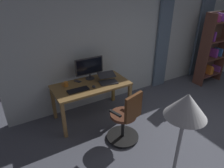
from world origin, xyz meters
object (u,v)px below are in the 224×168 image
at_px(desk, 91,88).
at_px(cell_phone_by_monitor, 78,81).
at_px(computer_mouse, 94,87).
at_px(floor_lamp, 183,125).
at_px(laptop, 108,79).
at_px(office_chair, 126,119).
at_px(mug_coffee, 66,84).
at_px(computer_monitor, 89,67).
at_px(computer_keyboard, 78,90).
at_px(bookshelf, 212,49).

bearing_deg(desk, cell_phone_by_monitor, -53.34).
height_order(computer_mouse, floor_lamp, floor_lamp).
bearing_deg(computer_mouse, floor_lamp, 83.79).
bearing_deg(laptop, office_chair, 90.98).
relative_size(laptop, floor_lamp, 0.22).
xyz_separation_m(laptop, cell_phone_by_monitor, (0.50, -0.31, -0.05)).
relative_size(laptop, mug_coffee, 3.07).
height_order(computer_monitor, cell_phone_by_monitor, computer_monitor).
bearing_deg(mug_coffee, laptop, 163.19).
distance_m(cell_phone_by_monitor, floor_lamp, 2.64).
distance_m(desk, floor_lamp, 2.45).
bearing_deg(mug_coffee, computer_mouse, 144.65).
distance_m(computer_monitor, computer_keyboard, 0.59).
height_order(computer_monitor, floor_lamp, floor_lamp).
bearing_deg(laptop, floor_lamp, 85.43).
bearing_deg(computer_monitor, floor_lamp, 82.48).
height_order(computer_mouse, mug_coffee, mug_coffee).
relative_size(office_chair, mug_coffee, 7.58).
distance_m(desk, computer_monitor, 0.43).
relative_size(desk, floor_lamp, 0.83).
relative_size(desk, computer_keyboard, 3.75).
distance_m(desk, laptop, 0.36).
bearing_deg(computer_mouse, computer_monitor, -104.58).
distance_m(cell_phone_by_monitor, mug_coffee, 0.28).
bearing_deg(computer_mouse, cell_phone_by_monitor, -66.81).
height_order(computer_keyboard, computer_mouse, computer_mouse).
xyz_separation_m(bookshelf, floor_lamp, (3.70, 2.22, 0.52)).
bearing_deg(office_chair, computer_keyboard, 106.31).
relative_size(office_chair, floor_lamp, 0.55).
xyz_separation_m(computer_keyboard, cell_phone_by_monitor, (-0.13, -0.35, -0.01)).
relative_size(desk, cell_phone_by_monitor, 10.02).
bearing_deg(cell_phone_by_monitor, computer_monitor, 150.21).
height_order(desk, cell_phone_by_monitor, cell_phone_by_monitor).
relative_size(cell_phone_by_monitor, bookshelf, 0.08).
height_order(desk, office_chair, office_chair).
bearing_deg(mug_coffee, bookshelf, 176.54).
relative_size(computer_monitor, laptop, 1.49).
relative_size(desk, bookshelf, 0.78).
xyz_separation_m(desk, computer_monitor, (-0.09, -0.25, 0.34)).
relative_size(computer_monitor, computer_keyboard, 1.50).
bearing_deg(computer_monitor, computer_mouse, 75.42).
bearing_deg(computer_mouse, office_chair, 104.84).
height_order(office_chair, cell_phone_by_monitor, office_chair).
xyz_separation_m(desk, bookshelf, (-3.46, 0.08, 0.28)).
distance_m(mug_coffee, bookshelf, 3.91).
bearing_deg(office_chair, mug_coffee, 104.91).
distance_m(computer_keyboard, laptop, 0.63).
height_order(desk, bookshelf, bookshelf).
distance_m(office_chair, computer_keyboard, 1.00).
distance_m(office_chair, computer_mouse, 0.86).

